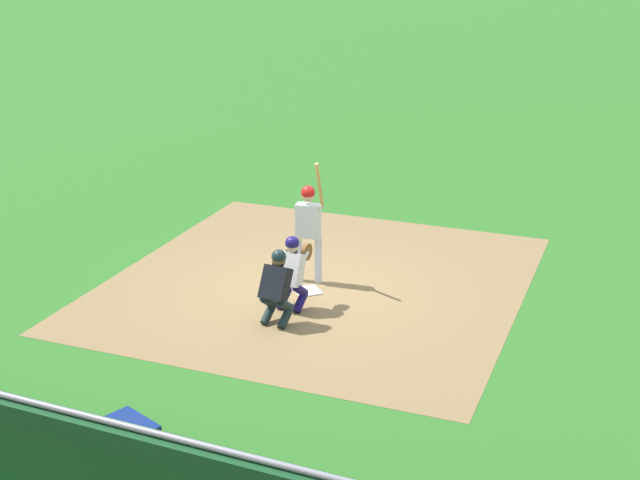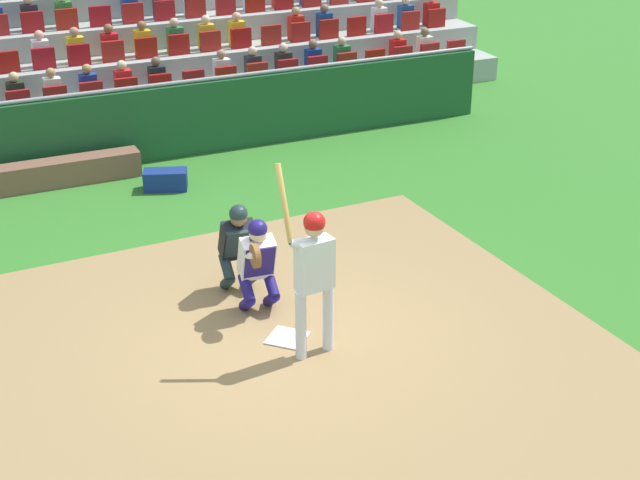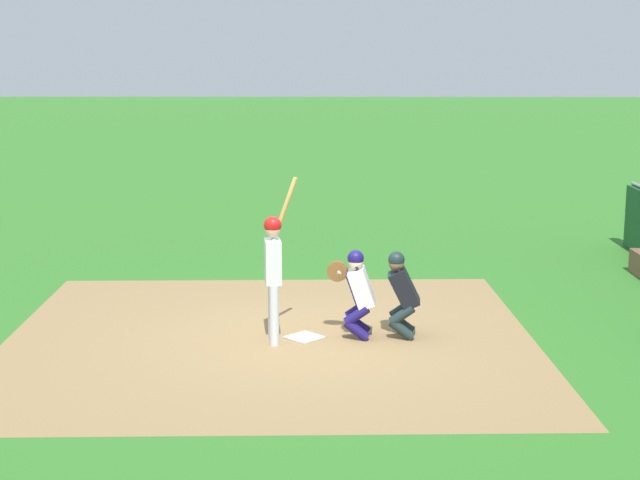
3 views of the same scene
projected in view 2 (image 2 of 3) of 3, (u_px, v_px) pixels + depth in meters
name	position (u px, v px, depth m)	size (l,w,h in m)	color
ground_plane	(287.00, 339.00, 11.53)	(160.00, 160.00, 0.00)	#317326
infield_dirt_patch	(304.00, 359.00, 11.11)	(7.22, 7.59, 0.01)	#94754A
home_plate_marker	(287.00, 338.00, 11.52)	(0.44, 0.44, 0.02)	white
batter_at_plate	(313.00, 267.00, 10.75)	(0.59, 0.48, 2.33)	silver
catcher_crouching	(257.00, 261.00, 11.82)	(0.49, 0.72, 1.31)	navy
home_plate_umpire	(238.00, 243.00, 12.35)	(0.49, 0.50, 1.28)	#1C2C2E
dugout_wall	(138.00, 125.00, 16.81)	(13.76, 0.24, 1.39)	#194C27
dugout_bench	(11.00, 180.00, 15.67)	(4.29, 0.40, 0.44)	brown
equipment_duffel_bag	(165.00, 180.00, 15.82)	(0.71, 0.36, 0.33)	navy
bleacher_stand	(81.00, 48.00, 20.51)	(17.64, 4.56, 3.36)	#9BA19C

